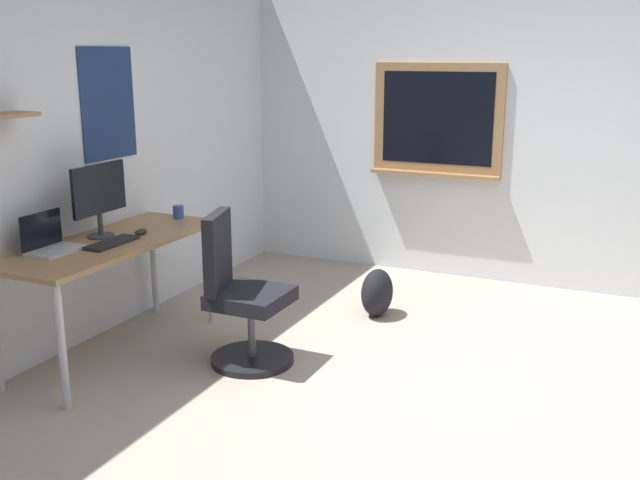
{
  "coord_description": "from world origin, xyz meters",
  "views": [
    {
      "loc": [
        -3.62,
        -0.95,
        1.89
      ],
      "look_at": [
        0.03,
        0.72,
        0.85
      ],
      "focal_mm": 41.09,
      "sensor_mm": 36.0,
      "label": 1
    }
  ],
  "objects_px": {
    "desk": "(111,252)",
    "office_chair": "(241,300)",
    "monitor_primary": "(99,195)",
    "laptop": "(50,242)",
    "coffee_mug": "(178,212)",
    "computer_mouse": "(141,232)",
    "backpack": "(377,293)",
    "keyboard": "(112,243)"
  },
  "relations": [
    {
      "from": "desk",
      "to": "office_chair",
      "type": "height_order",
      "value": "office_chair"
    },
    {
      "from": "office_chair",
      "to": "monitor_primary",
      "type": "xyz_separation_m",
      "value": [
        -0.18,
        0.9,
        0.61
      ]
    },
    {
      "from": "laptop",
      "to": "coffee_mug",
      "type": "height_order",
      "value": "laptop"
    },
    {
      "from": "laptop",
      "to": "computer_mouse",
      "type": "bearing_deg",
      "value": -21.95
    },
    {
      "from": "coffee_mug",
      "to": "backpack",
      "type": "distance_m",
      "value": 1.55
    },
    {
      "from": "office_chair",
      "to": "computer_mouse",
      "type": "relative_size",
      "value": 9.13
    },
    {
      "from": "office_chair",
      "to": "keyboard",
      "type": "relative_size",
      "value": 2.57
    },
    {
      "from": "desk",
      "to": "keyboard",
      "type": "xyz_separation_m",
      "value": [
        -0.08,
        -0.08,
        0.08
      ]
    },
    {
      "from": "office_chair",
      "to": "coffee_mug",
      "type": "bearing_deg",
      "value": 58.74
    },
    {
      "from": "laptop",
      "to": "monitor_primary",
      "type": "xyz_separation_m",
      "value": [
        0.39,
        -0.05,
        0.22
      ]
    },
    {
      "from": "office_chair",
      "to": "coffee_mug",
      "type": "height_order",
      "value": "office_chair"
    },
    {
      "from": "laptop",
      "to": "backpack",
      "type": "height_order",
      "value": "laptop"
    },
    {
      "from": "desk",
      "to": "laptop",
      "type": "relative_size",
      "value": 5.05
    },
    {
      "from": "keyboard",
      "to": "computer_mouse",
      "type": "bearing_deg",
      "value": -0.0
    },
    {
      "from": "laptop",
      "to": "desk",
      "type": "bearing_deg",
      "value": -22.61
    },
    {
      "from": "office_chair",
      "to": "laptop",
      "type": "relative_size",
      "value": 3.06
    },
    {
      "from": "monitor_primary",
      "to": "office_chair",
      "type": "bearing_deg",
      "value": -78.93
    },
    {
      "from": "desk",
      "to": "keyboard",
      "type": "bearing_deg",
      "value": -135.66
    },
    {
      "from": "office_chair",
      "to": "laptop",
      "type": "distance_m",
      "value": 1.17
    },
    {
      "from": "office_chair",
      "to": "keyboard",
      "type": "height_order",
      "value": "office_chair"
    },
    {
      "from": "laptop",
      "to": "keyboard",
      "type": "xyz_separation_m",
      "value": [
        0.27,
        -0.22,
        -0.04
      ]
    },
    {
      "from": "monitor_primary",
      "to": "backpack",
      "type": "height_order",
      "value": "monitor_primary"
    },
    {
      "from": "monitor_primary",
      "to": "laptop",
      "type": "bearing_deg",
      "value": 172.98
    },
    {
      "from": "laptop",
      "to": "computer_mouse",
      "type": "relative_size",
      "value": 2.98
    },
    {
      "from": "keyboard",
      "to": "computer_mouse",
      "type": "xyz_separation_m",
      "value": [
        0.28,
        -0.0,
        0.01
      ]
    },
    {
      "from": "desk",
      "to": "monitor_primary",
      "type": "bearing_deg",
      "value": 68.33
    },
    {
      "from": "office_chair",
      "to": "backpack",
      "type": "height_order",
      "value": "office_chair"
    },
    {
      "from": "office_chair",
      "to": "coffee_mug",
      "type": "xyz_separation_m",
      "value": [
        0.47,
        0.77,
        0.39
      ]
    },
    {
      "from": "coffee_mug",
      "to": "backpack",
      "type": "relative_size",
      "value": 0.26
    },
    {
      "from": "desk",
      "to": "computer_mouse",
      "type": "distance_m",
      "value": 0.23
    },
    {
      "from": "laptop",
      "to": "keyboard",
      "type": "distance_m",
      "value": 0.36
    },
    {
      "from": "desk",
      "to": "computer_mouse",
      "type": "bearing_deg",
      "value": -20.78
    },
    {
      "from": "laptop",
      "to": "coffee_mug",
      "type": "xyz_separation_m",
      "value": [
        1.04,
        -0.17,
        -0.01
      ]
    },
    {
      "from": "desk",
      "to": "office_chair",
      "type": "xyz_separation_m",
      "value": [
        0.21,
        -0.8,
        -0.27
      ]
    },
    {
      "from": "laptop",
      "to": "computer_mouse",
      "type": "distance_m",
      "value": 0.6
    },
    {
      "from": "desk",
      "to": "coffee_mug",
      "type": "xyz_separation_m",
      "value": [
        0.68,
        -0.03,
        0.12
      ]
    },
    {
      "from": "keyboard",
      "to": "coffee_mug",
      "type": "distance_m",
      "value": 0.76
    },
    {
      "from": "computer_mouse",
      "to": "coffee_mug",
      "type": "height_order",
      "value": "coffee_mug"
    },
    {
      "from": "laptop",
      "to": "keyboard",
      "type": "bearing_deg",
      "value": -39.17
    },
    {
      "from": "office_chair",
      "to": "monitor_primary",
      "type": "bearing_deg",
      "value": 101.07
    },
    {
      "from": "office_chair",
      "to": "coffee_mug",
      "type": "distance_m",
      "value": 0.98
    },
    {
      "from": "office_chair",
      "to": "monitor_primary",
      "type": "height_order",
      "value": "monitor_primary"
    }
  ]
}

